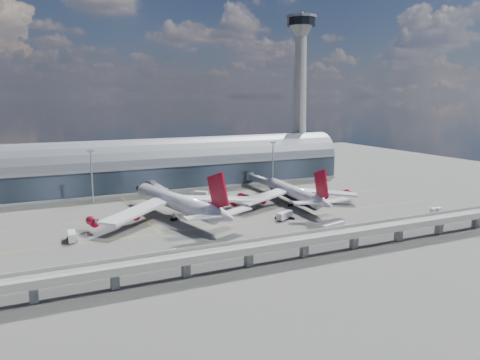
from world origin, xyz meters
name	(u,v)px	position (x,y,z in m)	size (l,w,h in m)	color
ground	(233,217)	(0.00, 0.00, 0.00)	(500.00, 500.00, 0.00)	#474744
taxi_lines	(214,206)	(0.00, 22.11, 0.01)	(200.00, 80.12, 0.01)	gold
terminal	(177,167)	(0.00, 77.99, 11.34)	(200.00, 30.00, 28.00)	#1E2832
control_tower	(300,95)	(85.00, 83.00, 51.64)	(19.00, 19.00, 103.00)	gray
guideway	(304,241)	(0.00, -55.00, 5.29)	(220.00, 8.50, 7.20)	gray
floodlight_mast_left	(92,175)	(-50.00, 55.00, 13.63)	(3.00, 0.70, 25.70)	gray
floodlight_mast_right	(273,163)	(50.00, 55.00, 13.63)	(3.00, 0.70, 25.70)	gray
airliner_left	(179,203)	(-21.65, 7.83, 6.94)	(75.26, 79.26, 24.29)	white
airliner_right	(295,194)	(36.04, 8.68, 5.55)	(64.52, 67.46, 21.39)	white
jet_bridge_left	(157,188)	(-18.68, 53.12, 5.18)	(4.40, 28.00, 7.25)	gray
jet_bridge_right	(260,180)	(39.72, 51.18, 5.18)	(4.40, 32.00, 7.25)	gray
service_truck_0	(72,236)	(-65.99, -5.65, 1.71)	(3.10, 8.11, 3.32)	beige
service_truck_1	(202,215)	(-12.68, 4.48, 1.40)	(5.24, 3.64, 2.78)	beige
service_truck_2	(285,215)	(18.15, -12.23, 1.66)	(8.99, 6.25, 3.19)	beige
service_truck_3	(309,197)	(48.29, 14.74, 1.30)	(3.51, 5.62, 2.54)	beige
service_truck_4	(243,197)	(18.55, 29.42, 1.33)	(3.18, 4.93, 2.64)	beige
service_truck_5	(201,194)	(1.55, 43.23, 1.69)	(6.79, 6.58, 3.31)	beige
cargo_train_0	(182,251)	(-34.78, -35.71, 0.84)	(7.34, 3.71, 1.62)	gray
cargo_train_1	(334,225)	(29.35, -31.34, 0.85)	(12.27, 4.74, 1.63)	gray
cargo_train_2	(436,210)	(85.39, -30.63, 1.00)	(5.82, 2.50, 1.92)	gray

